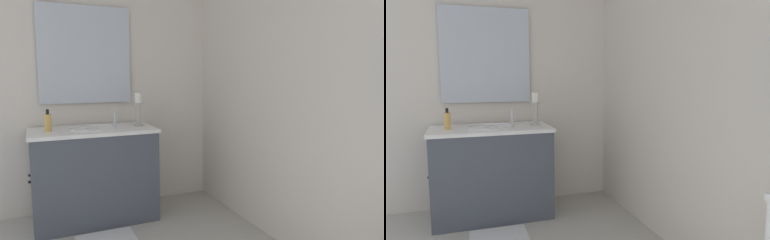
{
  "view_description": "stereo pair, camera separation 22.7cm",
  "coord_description": "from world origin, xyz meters",
  "views": [
    {
      "loc": [
        1.9,
        -0.54,
        1.27
      ],
      "look_at": [
        -0.15,
        0.39,
        0.98
      ],
      "focal_mm": 33.44,
      "sensor_mm": 36.0,
      "label": 1
    },
    {
      "loc": [
        1.99,
        -0.33,
        1.27
      ],
      "look_at": [
        -0.15,
        0.39,
        0.98
      ],
      "focal_mm": 33.44,
      "sensor_mm": 36.0,
      "label": 2
    }
  ],
  "objects": [
    {
      "name": "wall_back",
      "position": [
        0.0,
        1.15,
        1.23
      ],
      "size": [
        3.05,
        0.04,
        2.45
      ],
      "primitive_type": "cube",
      "color": "silver",
      "rests_on": "ground"
    },
    {
      "name": "wall_left",
      "position": [
        -1.52,
        0.0,
        1.23
      ],
      "size": [
        0.04,
        2.3,
        2.45
      ],
      "primitive_type": "cube",
      "color": "silver",
      "rests_on": "ground"
    },
    {
      "name": "vanity_cabinet",
      "position": [
        -1.2,
        -0.07,
        0.4
      ],
      "size": [
        0.58,
        1.05,
        0.8
      ],
      "color": "#474C56",
      "rests_on": "ground"
    },
    {
      "name": "sink_basin",
      "position": [
        -1.2,
        -0.06,
        0.77
      ],
      "size": [
        0.4,
        0.4,
        0.24
      ],
      "color": "white",
      "rests_on": "vanity_cabinet"
    },
    {
      "name": "mirror",
      "position": [
        -1.48,
        -0.07,
        1.44
      ],
      "size": [
        0.02,
        0.81,
        0.87
      ],
      "primitive_type": "cube",
      "color": "silver"
    },
    {
      "name": "candle_holder_tall",
      "position": [
        -1.2,
        0.34,
        0.96
      ],
      "size": [
        0.09,
        0.09,
        0.3
      ],
      "color": "#B7B2A5",
      "rests_on": "vanity_cabinet"
    },
    {
      "name": "soap_bottle",
      "position": [
        -1.2,
        -0.42,
        0.88
      ],
      "size": [
        0.06,
        0.06,
        0.18
      ],
      "color": "#E5B259",
      "rests_on": "vanity_cabinet"
    }
  ]
}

